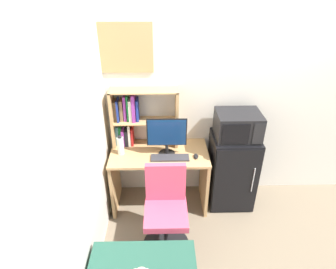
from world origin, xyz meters
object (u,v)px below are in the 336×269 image
Objects in this scene: keyboard at (170,158)px; water_bottle at (120,145)px; monitor at (167,135)px; desk_chair at (166,214)px; wall_corkboard at (122,48)px; mini_fridge at (232,170)px; hutch_bookshelf at (135,117)px; microwave at (238,125)px; computer_mouse at (196,156)px.

keyboard is 0.58m from water_bottle.
desk_chair is at bearing -92.06° from monitor.
mini_fridge is at bearing -11.44° from wall_corkboard.
hutch_bookshelf is at bearing 112.70° from desk_chair.
desk_chair is at bearing -141.02° from microwave.
computer_mouse is 0.44× the size of water_bottle.
mini_fridge is (0.47, 0.15, -0.32)m from computer_mouse.
keyboard is at bearing -176.86° from computer_mouse.
hutch_bookshelf is at bearing 155.33° from computer_mouse.
wall_corkboard reaches higher than desk_chair.
monitor is at bearing -33.76° from hutch_bookshelf.
wall_corkboard is at bearing 78.68° from water_bottle.
hutch_bookshelf is 1.71× the size of monitor.
microwave is at bearing 89.96° from mini_fridge.
desk_chair is (-0.05, -0.49, -0.36)m from keyboard.
monitor is at bearing -35.80° from wall_corkboard.
water_bottle is at bearing -101.32° from wall_corkboard.
keyboard is at bearing 83.65° from desk_chair.
monitor is 0.48× the size of mini_fridge.
hutch_bookshelf is 0.83m from computer_mouse.
desk_chair is 1.45× the size of wall_corkboard.
hutch_bookshelf is at bearing 171.89° from mini_fridge.
wall_corkboard is at bearing 144.20° from monitor.
water_bottle is at bearing 173.40° from computer_mouse.
hutch_bookshelf is 0.81× the size of desk_chair.
microwave reaches higher than mini_fridge.
monitor reaches higher than keyboard.
computer_mouse is (0.69, -0.32, -0.34)m from hutch_bookshelf.
hutch_bookshelf reaches higher than water_bottle.
desk_chair is (-0.81, -0.66, -0.67)m from microwave.
keyboard is 0.65× the size of wall_corkboard.
monitor is at bearing 87.94° from desk_chair.
microwave is 0.52× the size of desk_chair.
computer_mouse is at bearing -161.77° from microwave.
computer_mouse is (0.29, 0.02, 0.01)m from keyboard.
water_bottle is at bearing -177.55° from microwave.
keyboard is 0.87× the size of microwave.
microwave is at bearing 18.23° from computer_mouse.
hutch_bookshelf is 1.34m from mini_fridge.
microwave is (0.76, 0.17, 0.31)m from keyboard.
keyboard is at bearing -167.36° from microwave.
microwave is (0.00, 0.00, 0.62)m from mini_fridge.
water_bottle is 1.05m from wall_corkboard.
monitor is 0.26m from keyboard.
microwave is at bearing 2.45° from water_bottle.
wall_corkboard is (0.06, 0.31, 1.01)m from water_bottle.
wall_corkboard is at bearing 168.69° from microwave.
mini_fridge is (1.16, -0.16, -0.65)m from hutch_bookshelf.
computer_mouse is at bearing -27.29° from wall_corkboard.
water_bottle is at bearing 177.26° from monitor.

